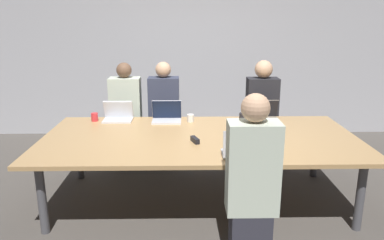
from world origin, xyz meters
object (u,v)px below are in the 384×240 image
(laptop_far_left, at_px, (118,115))
(person_far_left, at_px, (126,117))
(cup_near_midright, at_px, (266,149))
(laptop_near_midright, at_px, (240,149))
(person_far_midleft, at_px, (164,116))
(person_far_right, at_px, (261,115))
(cup_far_left, at_px, (95,117))
(stapler, at_px, (195,140))
(cup_far_midleft, at_px, (191,118))
(person_near_midright, at_px, (252,184))
(laptop_far_right, at_px, (265,114))
(cup_far_right, at_px, (243,117))
(laptop_far_midleft, at_px, (167,115))

(laptop_far_left, xyz_separation_m, person_far_left, (0.03, 0.43, -0.14))
(cup_near_midright, distance_m, person_far_left, 2.21)
(person_far_left, bearing_deg, laptop_near_midright, -52.88)
(person_far_midleft, bearing_deg, person_far_right, -3.57)
(cup_far_left, bearing_deg, cup_near_midright, -32.59)
(cup_far_left, height_order, stapler, cup_far_left)
(person_far_right, distance_m, cup_far_midleft, 1.04)
(person_near_midright, xyz_separation_m, cup_near_midright, (0.21, 0.51, 0.10))
(person_far_right, distance_m, person_near_midright, 2.12)
(laptop_far_right, height_order, laptop_far_left, laptop_far_left)
(person_far_left, relative_size, person_far_midleft, 1.00)
(cup_near_midright, bearing_deg, cup_far_right, 92.06)
(laptop_far_right, xyz_separation_m, person_far_midleft, (-1.25, 0.44, -0.13))
(laptop_near_midright, height_order, person_far_midleft, person_far_midleft)
(person_far_right, xyz_separation_m, laptop_near_midright, (-0.52, -1.62, 0.12))
(cup_near_midright, relative_size, cup_far_left, 1.03)
(laptop_far_midleft, bearing_deg, laptop_near_midright, -59.59)
(person_near_midright, relative_size, cup_near_midright, 13.87)
(cup_near_midright, height_order, person_far_left, person_far_left)
(cup_near_midright, height_order, stapler, cup_near_midright)
(cup_far_right, height_order, cup_far_midleft, cup_far_right)
(stapler, bearing_deg, person_near_midright, -83.61)
(cup_far_right, bearing_deg, laptop_far_right, 17.74)
(person_near_midright, distance_m, laptop_far_left, 2.16)
(cup_near_midright, xyz_separation_m, person_far_left, (-1.51, 1.61, -0.12))
(laptop_near_midright, height_order, cup_far_left, laptop_near_midright)
(person_far_left, xyz_separation_m, stapler, (0.88, -1.27, 0.09))
(person_near_midright, distance_m, stapler, 0.96)
(laptop_far_left, height_order, laptop_far_midleft, laptop_far_midleft)
(person_near_midright, bearing_deg, laptop_far_midleft, -65.87)
(person_near_midright, distance_m, person_far_midleft, 2.29)
(cup_far_midleft, bearing_deg, laptop_near_midright, -70.24)
(laptop_far_midleft, bearing_deg, laptop_far_right, 2.83)
(laptop_far_midleft, bearing_deg, person_far_right, 18.70)
(cup_far_right, xyz_separation_m, laptop_far_left, (-1.50, 0.08, 0.02))
(cup_far_right, bearing_deg, laptop_far_midleft, 178.05)
(stapler, bearing_deg, laptop_far_left, 117.29)
(person_far_left, bearing_deg, cup_far_midleft, -30.58)
(stapler, bearing_deg, person_far_right, 33.32)
(cup_far_left, xyz_separation_m, cup_far_midleft, (1.15, -0.05, -0.01))
(laptop_far_left, bearing_deg, cup_near_midright, -37.68)
(person_near_midright, relative_size, person_far_left, 1.02)
(cup_far_midleft, bearing_deg, cup_near_midright, -59.12)
(cup_near_midright, relative_size, laptop_far_left, 0.29)
(person_far_midleft, height_order, cup_far_midleft, person_far_midleft)
(laptop_far_midleft, height_order, cup_far_midleft, laptop_far_midleft)
(cup_near_midright, xyz_separation_m, stapler, (-0.63, 0.35, -0.03))
(laptop_far_left, relative_size, laptop_far_midleft, 1.00)
(cup_far_right, relative_size, person_near_midright, 0.07)
(cup_far_right, bearing_deg, person_far_right, 54.90)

